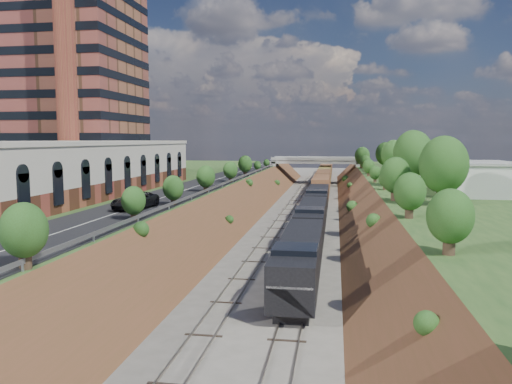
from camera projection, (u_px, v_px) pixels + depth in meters
name	position (u px, v px, depth m)	size (l,w,h in m)	color
platform_left	(100.00, 198.00, 82.47)	(44.00, 180.00, 5.00)	#2B4D1F
embankment_left	(231.00, 216.00, 79.29)	(7.07, 180.00, 7.07)	brown
embankment_right	(372.00, 220.00, 75.85)	(7.07, 180.00, 7.07)	brown
rail_left_track	(283.00, 217.00, 77.97)	(1.58, 180.00, 0.18)	gray
rail_right_track	(317.00, 218.00, 77.16)	(1.58, 180.00, 0.18)	gray
road	(203.00, 184.00, 79.47)	(8.00, 180.00, 0.10)	black
guardrail	(228.00, 182.00, 78.58)	(0.10, 171.00, 0.70)	#99999E
commercial_building	(53.00, 170.00, 59.46)	(14.30, 62.30, 7.00)	brown
highrise_tower	(70.00, 28.00, 92.80)	(22.00, 22.00, 53.90)	brown
smokestack	(65.00, 56.00, 76.66)	(3.20, 3.20, 40.00)	brown
overpass	(316.00, 166.00, 137.95)	(24.50, 8.30, 7.40)	gray
white_building_near	(475.00, 179.00, 65.31)	(9.00, 12.00, 4.00)	silver
white_building_far	(438.00, 170.00, 87.02)	(8.00, 10.00, 3.60)	silver
tree_right_large	(444.00, 165.00, 54.29)	(5.25, 5.25, 7.61)	#473323
tree_left_crest	(115.00, 205.00, 39.40)	(2.45, 2.45, 3.55)	#473323
freight_train	(323.00, 181.00, 115.16)	(3.25, 164.96, 4.80)	black
suv	(135.00, 200.00, 51.00)	(2.88, 6.25, 1.74)	black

